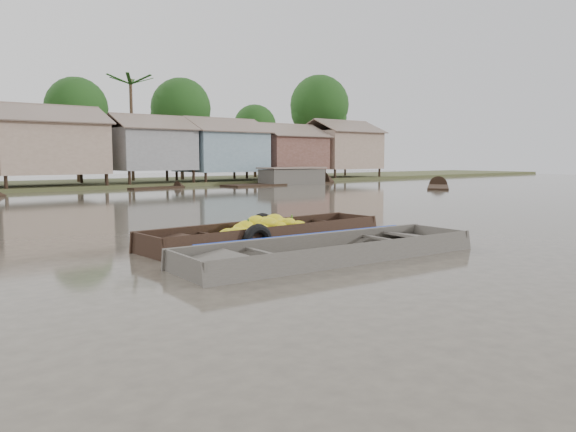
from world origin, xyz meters
TOP-DOWN VIEW (x-y plane):
  - ground at (0.00, 0.00)m, footprint 120.00×120.00m
  - riverbank at (3.03, 31.86)m, footprint 120.00×12.47m
  - banana_boat at (-0.08, 2.87)m, footprint 6.53×1.85m
  - viewer_boat at (-0.27, 0.28)m, footprint 6.79×2.21m
  - distant_boats at (13.85, 24.10)m, footprint 45.61×14.61m

SIDE VIEW (x-z plane):
  - ground at x=0.00m, z-range 0.00..0.00m
  - viewer_boat at x=-0.27m, z-range -0.23..0.31m
  - banana_boat at x=-0.08m, z-range -0.24..0.66m
  - distant_boats at x=13.85m, z-range -0.47..0.90m
  - riverbank at x=3.03m, z-range -2.04..8.18m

